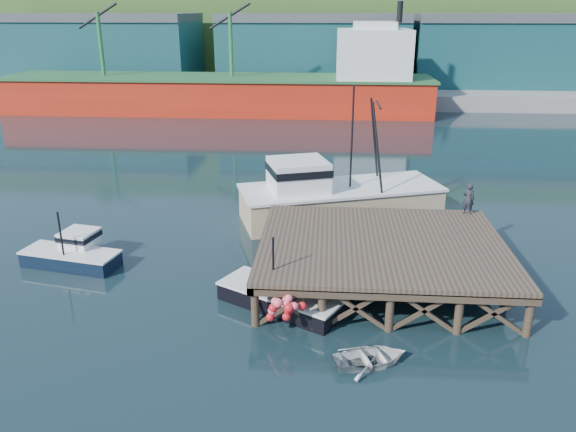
# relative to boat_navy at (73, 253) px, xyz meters

# --- Properties ---
(ground) EXTENTS (300.00, 300.00, 0.00)m
(ground) POSITION_rel_boat_navy_xyz_m (10.68, -0.75, -0.65)
(ground) COLOR black
(ground) RESTS_ON ground
(wharf) EXTENTS (12.00, 10.00, 2.62)m
(wharf) POSITION_rel_boat_navy_xyz_m (16.18, -0.93, 1.29)
(wharf) COLOR brown
(wharf) RESTS_ON ground
(far_quay) EXTENTS (160.00, 40.00, 2.00)m
(far_quay) POSITION_rel_boat_navy_xyz_m (10.68, 69.25, 0.35)
(far_quay) COLOR gray
(far_quay) RESTS_ON ground
(warehouse_left) EXTENTS (32.00, 16.00, 9.00)m
(warehouse_left) POSITION_rel_boat_navy_xyz_m (-24.32, 64.25, 5.85)
(warehouse_left) COLOR #16474B
(warehouse_left) RESTS_ON far_quay
(warehouse_mid) EXTENTS (28.00, 16.00, 9.00)m
(warehouse_mid) POSITION_rel_boat_navy_xyz_m (10.68, 64.25, 5.85)
(warehouse_mid) COLOR #16474B
(warehouse_mid) RESTS_ON far_quay
(warehouse_right) EXTENTS (30.00, 16.00, 9.00)m
(warehouse_right) POSITION_rel_boat_navy_xyz_m (40.68, 64.25, 5.85)
(warehouse_right) COLOR #16474B
(warehouse_right) RESTS_ON far_quay
(cargo_ship) EXTENTS (55.50, 10.00, 13.75)m
(cargo_ship) POSITION_rel_boat_navy_xyz_m (2.22, 47.25, 2.66)
(cargo_ship) COLOR red
(cargo_ship) RESTS_ON ground
(hillside) EXTENTS (220.00, 50.00, 22.00)m
(hillside) POSITION_rel_boat_navy_xyz_m (10.68, 99.25, 10.35)
(hillside) COLOR #2D511E
(hillside) RESTS_ON ground
(boat_navy) EXTENTS (5.43, 3.34, 3.23)m
(boat_navy) POSITION_rel_boat_navy_xyz_m (0.00, 0.00, 0.00)
(boat_navy) COLOR black
(boat_navy) RESTS_ON ground
(boat_black) EXTENTS (6.22, 5.35, 3.65)m
(boat_black) POSITION_rel_boat_navy_xyz_m (11.58, -3.55, 0.02)
(boat_black) COLOR black
(boat_black) RESTS_ON ground
(trawler) EXTENTS (13.56, 8.36, 8.55)m
(trawler) POSITION_rel_boat_navy_xyz_m (14.01, 8.04, 1.11)
(trawler) COLOR tan
(trawler) RESTS_ON ground
(dinghy) EXTENTS (3.41, 2.87, 0.60)m
(dinghy) POSITION_rel_boat_navy_xyz_m (15.26, -7.93, -0.35)
(dinghy) COLOR silver
(dinghy) RESTS_ON ground
(dockworker) EXTENTS (0.71, 0.53, 1.74)m
(dockworker) POSITION_rel_boat_navy_xyz_m (21.23, 3.65, 2.35)
(dockworker) COLOR #212129
(dockworker) RESTS_ON wharf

